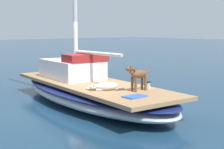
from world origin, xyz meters
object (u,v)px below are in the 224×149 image
deck_winch (148,85)px  deck_towel (135,96)px  sailboat_main (91,93)px  dog_white (105,86)px  coiled_rope (92,88)px  dog_brown (138,75)px

deck_winch → deck_towel: 1.19m
sailboat_main → dog_white: bearing=-110.5°
deck_towel → deck_winch: bearing=27.8°
deck_winch → coiled_rope: size_ratio=0.65×
dog_brown → coiled_rope: dog_brown is taller
dog_white → deck_winch: (1.00, -0.60, -0.01)m
coiled_rope → dog_white: bearing=-62.8°
dog_brown → deck_winch: dog_brown is taller
sailboat_main → dog_brown: (0.09, -1.93, 0.75)m
sailboat_main → dog_brown: size_ratio=7.97×
sailboat_main → coiled_rope: size_ratio=23.03×
coiled_rope → deck_towel: coiled_rope is taller
sailboat_main → dog_brown: bearing=-87.4°
dog_brown → coiled_rope: 1.31m
deck_winch → dog_white: bearing=149.1°
dog_white → deck_towel: bearing=-92.3°
dog_white → deck_towel: dog_white is taller
dog_brown → dog_white: (-0.57, 0.64, -0.32)m
deck_winch → sailboat_main: bearing=105.4°
dog_brown → deck_winch: (0.43, 0.04, -0.32)m
coiled_rope → deck_towel: 1.52m
sailboat_main → deck_towel: size_ratio=13.32×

